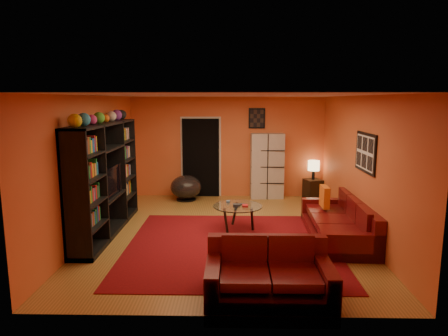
{
  "coord_description": "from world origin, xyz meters",
  "views": [
    {
      "loc": [
        0.12,
        -7.34,
        2.52
      ],
      "look_at": [
        -0.04,
        0.1,
        1.24
      ],
      "focal_mm": 32.0,
      "sensor_mm": 36.0,
      "label": 1
    }
  ],
  "objects_px": {
    "sofa": "(342,223)",
    "table_lamp": "(314,166)",
    "side_table": "(313,189)",
    "coffee_table": "(238,208)",
    "bowl_chair": "(186,187)",
    "tv": "(107,182)",
    "entertainment_unit": "(105,179)",
    "loveseat": "(268,273)",
    "storage_cabinet": "(267,166)"
  },
  "relations": [
    {
      "from": "sofa",
      "to": "table_lamp",
      "type": "bearing_deg",
      "value": 91.03
    },
    {
      "from": "side_table",
      "to": "table_lamp",
      "type": "height_order",
      "value": "table_lamp"
    },
    {
      "from": "coffee_table",
      "to": "bowl_chair",
      "type": "bearing_deg",
      "value": 118.9
    },
    {
      "from": "tv",
      "to": "entertainment_unit",
      "type": "bearing_deg",
      "value": 42.53
    },
    {
      "from": "tv",
      "to": "sofa",
      "type": "bearing_deg",
      "value": -92.29
    },
    {
      "from": "entertainment_unit",
      "to": "bowl_chair",
      "type": "relative_size",
      "value": 3.83
    },
    {
      "from": "entertainment_unit",
      "to": "loveseat",
      "type": "relative_size",
      "value": 1.85
    },
    {
      "from": "loveseat",
      "to": "side_table",
      "type": "distance_m",
      "value": 5.41
    },
    {
      "from": "loveseat",
      "to": "side_table",
      "type": "relative_size",
      "value": 3.25
    },
    {
      "from": "coffee_table",
      "to": "storage_cabinet",
      "type": "distance_m",
      "value": 2.76
    },
    {
      "from": "loveseat",
      "to": "storage_cabinet",
      "type": "bearing_deg",
      "value": -4.39
    },
    {
      "from": "entertainment_unit",
      "to": "loveseat",
      "type": "height_order",
      "value": "entertainment_unit"
    },
    {
      "from": "tv",
      "to": "coffee_table",
      "type": "height_order",
      "value": "tv"
    },
    {
      "from": "loveseat",
      "to": "bowl_chair",
      "type": "relative_size",
      "value": 2.07
    },
    {
      "from": "storage_cabinet",
      "to": "sofa",
      "type": "bearing_deg",
      "value": -72.75
    },
    {
      "from": "coffee_table",
      "to": "tv",
      "type": "bearing_deg",
      "value": -174.38
    },
    {
      "from": "sofa",
      "to": "side_table",
      "type": "height_order",
      "value": "sofa"
    },
    {
      "from": "tv",
      "to": "bowl_chair",
      "type": "relative_size",
      "value": 1.25
    },
    {
      "from": "table_lamp",
      "to": "side_table",
      "type": "bearing_deg",
      "value": 0.0
    },
    {
      "from": "sofa",
      "to": "bowl_chair",
      "type": "xyz_separation_m",
      "value": [
        -3.19,
        2.73,
        0.06
      ]
    },
    {
      "from": "bowl_chair",
      "to": "tv",
      "type": "bearing_deg",
      "value": -114.74
    },
    {
      "from": "sofa",
      "to": "table_lamp",
      "type": "relative_size",
      "value": 4.99
    },
    {
      "from": "entertainment_unit",
      "to": "table_lamp",
      "type": "xyz_separation_m",
      "value": [
        4.48,
        2.75,
        -0.2
      ]
    },
    {
      "from": "side_table",
      "to": "bowl_chair",
      "type": "bearing_deg",
      "value": -175.6
    },
    {
      "from": "loveseat",
      "to": "coffee_table",
      "type": "height_order",
      "value": "loveseat"
    },
    {
      "from": "tv",
      "to": "coffee_table",
      "type": "distance_m",
      "value": 2.53
    },
    {
      "from": "side_table",
      "to": "tv",
      "type": "bearing_deg",
      "value": -147.66
    },
    {
      "from": "entertainment_unit",
      "to": "tv",
      "type": "xyz_separation_m",
      "value": [
        0.05,
        -0.05,
        -0.05
      ]
    },
    {
      "from": "storage_cabinet",
      "to": "bowl_chair",
      "type": "distance_m",
      "value": 2.15
    },
    {
      "from": "sofa",
      "to": "coffee_table",
      "type": "distance_m",
      "value": 1.96
    },
    {
      "from": "loveseat",
      "to": "storage_cabinet",
      "type": "height_order",
      "value": "storage_cabinet"
    },
    {
      "from": "loveseat",
      "to": "side_table",
      "type": "bearing_deg",
      "value": -17.08
    },
    {
      "from": "sofa",
      "to": "storage_cabinet",
      "type": "bearing_deg",
      "value": 112.6
    },
    {
      "from": "entertainment_unit",
      "to": "bowl_chair",
      "type": "height_order",
      "value": "entertainment_unit"
    },
    {
      "from": "sofa",
      "to": "tv",
      "type": "bearing_deg",
      "value": 179.94
    },
    {
      "from": "bowl_chair",
      "to": "side_table",
      "type": "xyz_separation_m",
      "value": [
        3.25,
        0.25,
        -0.09
      ]
    },
    {
      "from": "tv",
      "to": "side_table",
      "type": "height_order",
      "value": "tv"
    },
    {
      "from": "bowl_chair",
      "to": "entertainment_unit",
      "type": "bearing_deg",
      "value": -116.14
    },
    {
      "from": "entertainment_unit",
      "to": "storage_cabinet",
      "type": "xyz_separation_m",
      "value": [
        3.29,
        2.8,
        -0.21
      ]
    },
    {
      "from": "side_table",
      "to": "sofa",
      "type": "bearing_deg",
      "value": -91.2
    },
    {
      "from": "entertainment_unit",
      "to": "storage_cabinet",
      "type": "height_order",
      "value": "entertainment_unit"
    },
    {
      "from": "storage_cabinet",
      "to": "table_lamp",
      "type": "bearing_deg",
      "value": -5.53
    },
    {
      "from": "storage_cabinet",
      "to": "table_lamp",
      "type": "xyz_separation_m",
      "value": [
        1.19,
        -0.05,
        0.01
      ]
    },
    {
      "from": "tv",
      "to": "bowl_chair",
      "type": "distance_m",
      "value": 2.89
    },
    {
      "from": "tv",
      "to": "loveseat",
      "type": "bearing_deg",
      "value": -129.86
    },
    {
      "from": "coffee_table",
      "to": "bowl_chair",
      "type": "height_order",
      "value": "bowl_chair"
    },
    {
      "from": "storage_cabinet",
      "to": "bowl_chair",
      "type": "relative_size",
      "value": 2.14
    },
    {
      "from": "entertainment_unit",
      "to": "coffee_table",
      "type": "distance_m",
      "value": 2.58
    },
    {
      "from": "tv",
      "to": "table_lamp",
      "type": "relative_size",
      "value": 2.0
    },
    {
      "from": "coffee_table",
      "to": "sofa",
      "type": "bearing_deg",
      "value": -12.28
    }
  ]
}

